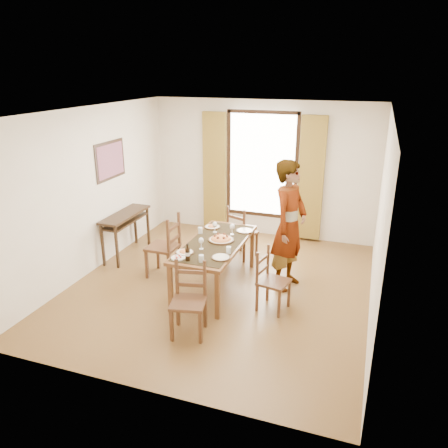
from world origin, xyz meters
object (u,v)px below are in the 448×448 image
(dining_table, at_px, (215,246))
(man, at_px, (289,226))
(pasta_platter, at_px, (221,238))
(console_table, at_px, (125,220))

(dining_table, distance_m, man, 1.17)
(dining_table, relative_size, pasta_platter, 4.66)
(console_table, distance_m, man, 3.03)
(console_table, height_order, man, man)
(console_table, xyz_separation_m, man, (3.01, -0.22, 0.32))
(dining_table, xyz_separation_m, man, (1.05, 0.41, 0.32))
(console_table, bearing_deg, dining_table, -17.87)
(man, height_order, pasta_platter, man)
(dining_table, height_order, pasta_platter, pasta_platter)
(dining_table, distance_m, pasta_platter, 0.16)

